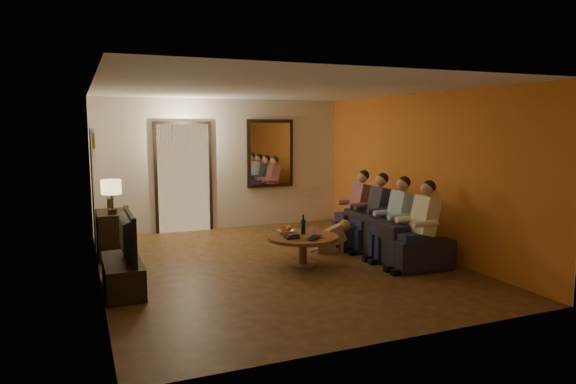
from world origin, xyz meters
name	(u,v)px	position (x,y,z in m)	size (l,w,h in m)	color
floor	(277,264)	(0.00, 0.00, 0.00)	(5.00, 6.00, 0.01)	#402911
ceiling	(277,89)	(0.00, 0.00, 2.60)	(5.00, 6.00, 0.01)	white
back_wall	(223,164)	(0.00, 3.00, 1.30)	(5.00, 0.02, 2.60)	beige
front_wall	(393,209)	(0.00, -3.00, 1.30)	(5.00, 0.02, 2.60)	beige
left_wall	(96,186)	(-2.50, 0.00, 1.30)	(0.02, 6.00, 2.60)	beige
right_wall	(417,173)	(2.50, 0.00, 1.30)	(0.02, 6.00, 2.60)	beige
orange_accent	(417,173)	(2.49, 0.00, 1.30)	(0.01, 6.00, 2.60)	orange
kitchen_doorway	(184,178)	(-0.80, 2.98, 1.05)	(1.00, 0.06, 2.10)	#FFE0A5
door_trim	(184,178)	(-0.80, 2.97, 1.05)	(1.12, 0.04, 2.22)	black
fridge_glimpse	(196,185)	(-0.55, 2.98, 0.90)	(0.45, 0.03, 1.70)	silver
mirror_frame	(270,153)	(1.00, 2.96, 1.50)	(1.00, 0.05, 1.40)	black
mirror_glass	(271,154)	(1.00, 2.93, 1.50)	(0.86, 0.02, 1.26)	white
white_door	(94,188)	(-2.46, 2.30, 1.02)	(0.06, 0.85, 2.04)	white
framed_art	(93,141)	(-2.47, 1.30, 1.85)	(0.03, 0.28, 0.24)	#B28C33
art_canvas	(94,141)	(-2.46, 1.30, 1.85)	(0.01, 0.22, 0.18)	brown
dresser	(112,234)	(-2.25, 1.43, 0.36)	(0.45, 0.82, 0.73)	black
table_lamp	(112,197)	(-2.25, 1.21, 1.00)	(0.30, 0.30, 0.54)	beige
flower_vase	(110,196)	(-2.25, 1.65, 0.95)	(0.14, 0.14, 0.44)	#B31327
tv_stand	(123,275)	(-2.25, -0.40, 0.20)	(0.45, 1.19, 0.40)	black
tv	(121,236)	(-2.25, -0.40, 0.70)	(0.14, 1.06, 0.61)	black
sofa	(391,235)	(1.90, -0.16, 0.33)	(0.88, 2.26, 0.66)	black
person_a	(421,229)	(1.80, -1.06, 0.60)	(0.60, 0.40, 1.20)	tan
person_b	(397,222)	(1.80, -0.46, 0.60)	(0.60, 0.40, 1.20)	tan
person_c	(376,216)	(1.80, 0.14, 0.60)	(0.60, 0.40, 1.20)	tan
person_d	(357,210)	(1.80, 0.74, 0.60)	(0.60, 0.40, 1.20)	tan
dog	(332,236)	(1.09, 0.34, 0.28)	(0.56, 0.24, 0.56)	olive
coffee_table	(303,251)	(0.34, -0.19, 0.23)	(1.06, 1.06, 0.45)	brown
bowl	(286,232)	(0.16, 0.03, 0.48)	(0.26, 0.26, 0.06)	white
oranges	(286,227)	(0.16, 0.03, 0.55)	(0.20, 0.20, 0.08)	#D55511
wine_bottle	(303,224)	(0.39, -0.09, 0.60)	(0.07, 0.07, 0.31)	black
wine_glass	(312,231)	(0.52, -0.14, 0.50)	(0.06, 0.06, 0.10)	silver
book_stack	(292,236)	(0.12, -0.29, 0.48)	(0.20, 0.15, 0.07)	black
laptop	(317,238)	(0.44, -0.47, 0.46)	(0.33, 0.21, 0.03)	black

